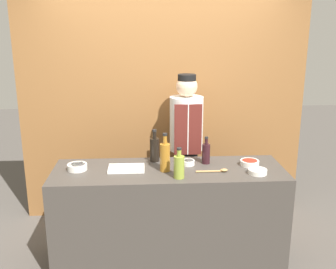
% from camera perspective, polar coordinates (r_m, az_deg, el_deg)
% --- Properties ---
extents(ground_plane, '(14.00, 14.00, 0.00)m').
position_cam_1_polar(ground_plane, '(3.85, 0.13, -17.57)').
color(ground_plane, '#4C4742').
extents(cabinet_wall, '(3.08, 0.18, 2.40)m').
position_cam_1_polar(cabinet_wall, '(4.36, -0.74, 3.57)').
color(cabinet_wall, brown).
rests_on(cabinet_wall, ground_plane).
extents(counter, '(2.03, 0.65, 0.89)m').
position_cam_1_polar(counter, '(3.63, 0.13, -11.67)').
color(counter, '#3D3833').
rests_on(counter, ground_plane).
extents(sauce_bowl_red, '(0.17, 0.17, 0.05)m').
position_cam_1_polar(sauce_bowl_red, '(3.61, 11.77, -4.01)').
color(sauce_bowl_red, silver).
rests_on(sauce_bowl_red, counter).
extents(sauce_bowl_yellow, '(0.12, 0.12, 0.04)m').
position_cam_1_polar(sauce_bowl_yellow, '(3.55, 2.91, -4.04)').
color(sauce_bowl_yellow, silver).
rests_on(sauce_bowl_yellow, counter).
extents(sauce_bowl_purple, '(0.17, 0.17, 0.05)m').
position_cam_1_polar(sauce_bowl_purple, '(3.51, -13.03, -4.56)').
color(sauce_bowl_purple, silver).
rests_on(sauce_bowl_purple, counter).
extents(sauce_bowl_green, '(0.16, 0.16, 0.04)m').
position_cam_1_polar(sauce_bowl_green, '(3.43, 12.87, -5.21)').
color(sauce_bowl_green, silver).
rests_on(sauce_bowl_green, counter).
extents(cutting_board, '(0.31, 0.21, 0.02)m').
position_cam_1_polar(cutting_board, '(3.46, -6.06, -4.91)').
color(cutting_board, white).
rests_on(cutting_board, counter).
extents(bottle_soy, '(0.09, 0.09, 0.30)m').
position_cam_1_polar(bottle_soy, '(3.62, -1.97, -2.09)').
color(bottle_soy, black).
rests_on(bottle_soy, counter).
extents(bottle_oil, '(0.09, 0.09, 0.26)m').
position_cam_1_polar(bottle_oil, '(3.23, 1.61, -4.62)').
color(bottle_oil, olive).
rests_on(bottle_oil, counter).
extents(bottle_wine, '(0.07, 0.07, 0.25)m').
position_cam_1_polar(bottle_wine, '(3.58, 5.54, -2.69)').
color(bottle_wine, black).
rests_on(bottle_wine, counter).
extents(bottle_amber, '(0.09, 0.09, 0.34)m').
position_cam_1_polar(bottle_amber, '(3.37, -0.44, -3.19)').
color(bottle_amber, '#9E661E').
rests_on(bottle_amber, counter).
extents(wooden_spoon, '(0.27, 0.05, 0.03)m').
position_cam_1_polar(wooden_spoon, '(3.41, 7.12, -5.22)').
color(wooden_spoon, '#B2844C').
rests_on(wooden_spoon, counter).
extents(chef_center, '(0.34, 0.34, 1.64)m').
position_cam_1_polar(chef_center, '(4.08, 2.64, -1.73)').
color(chef_center, '#28282D').
rests_on(chef_center, ground_plane).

